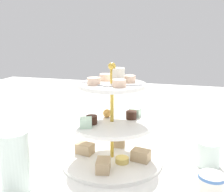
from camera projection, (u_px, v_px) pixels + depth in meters
ground_plane at (112, 160)px, 0.73m from camera, size 2.40×2.40×0.00m
tiered_serving_stand at (112, 130)px, 0.71m from camera, size 0.28×0.28×0.27m
water_glass_tall_right at (15, 161)px, 0.58m from camera, size 0.07×0.07×0.14m
water_glass_short_left at (208, 154)px, 0.70m from camera, size 0.06×0.06×0.07m
teacup_with_saucer at (211, 186)px, 0.57m from camera, size 0.09×0.09×0.05m
butter_knife_left at (54, 131)px, 0.95m from camera, size 0.11×0.14×0.00m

